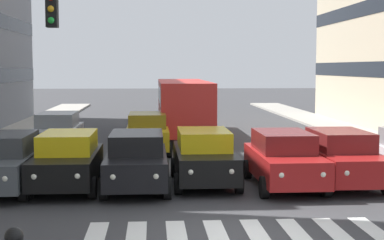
{
  "coord_description": "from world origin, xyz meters",
  "views": [
    {
      "loc": [
        1.88,
        12.31,
        3.71
      ],
      "look_at": [
        0.53,
        -7.11,
        1.94
      ],
      "focal_mm": 54.04,
      "sensor_mm": 36.0,
      "label": 1
    }
  ],
  "objects_px": {
    "car_6": "(4,162)",
    "car_row2_1": "(57,132)",
    "car_4": "(137,160)",
    "car_row2_0": "(147,132)",
    "car_1": "(341,157)",
    "car_2": "(284,159)",
    "bus_behind_traffic": "(183,102)",
    "car_3": "(204,157)",
    "car_5": "(68,160)"
  },
  "relations": [
    {
      "from": "car_5",
      "to": "car_row2_1",
      "type": "xyz_separation_m",
      "value": [
        1.59,
        -7.91,
        0.0
      ]
    },
    {
      "from": "car_2",
      "to": "car_5",
      "type": "xyz_separation_m",
      "value": [
        6.66,
        -0.24,
        0.0
      ]
    },
    {
      "from": "car_3",
      "to": "bus_behind_traffic",
      "type": "xyz_separation_m",
      "value": [
        -0.0,
        -12.59,
        0.97
      ]
    },
    {
      "from": "car_5",
      "to": "bus_behind_traffic",
      "type": "bearing_deg",
      "value": -108.06
    },
    {
      "from": "car_4",
      "to": "car_2",
      "type": "bearing_deg",
      "value": 179.27
    },
    {
      "from": "car_3",
      "to": "car_row2_1",
      "type": "bearing_deg",
      "value": -52.19
    },
    {
      "from": "car_4",
      "to": "car_3",
      "type": "bearing_deg",
      "value": -164.6
    },
    {
      "from": "car_5",
      "to": "car_row2_0",
      "type": "bearing_deg",
      "value": -107.81
    },
    {
      "from": "car_4",
      "to": "car_row2_0",
      "type": "relative_size",
      "value": 1.0
    },
    {
      "from": "car_4",
      "to": "car_6",
      "type": "relative_size",
      "value": 1.0
    },
    {
      "from": "car_2",
      "to": "car_row2_0",
      "type": "xyz_separation_m",
      "value": [
        4.28,
        -7.65,
        0.0
      ]
    },
    {
      "from": "car_row2_1",
      "to": "bus_behind_traffic",
      "type": "distance_m",
      "value": 7.79
    },
    {
      "from": "car_6",
      "to": "bus_behind_traffic",
      "type": "height_order",
      "value": "bus_behind_traffic"
    },
    {
      "from": "car_1",
      "to": "car_6",
      "type": "distance_m",
      "value": 10.4
    },
    {
      "from": "car_6",
      "to": "car_row2_0",
      "type": "distance_m",
      "value": 8.73
    },
    {
      "from": "car_3",
      "to": "car_5",
      "type": "relative_size",
      "value": 1.0
    },
    {
      "from": "car_1",
      "to": "bus_behind_traffic",
      "type": "distance_m",
      "value": 13.77
    },
    {
      "from": "car_2",
      "to": "car_5",
      "type": "bearing_deg",
      "value": -2.06
    },
    {
      "from": "car_1",
      "to": "car_2",
      "type": "height_order",
      "value": "same"
    },
    {
      "from": "car_row2_0",
      "to": "car_5",
      "type": "bearing_deg",
      "value": 72.19
    },
    {
      "from": "car_6",
      "to": "car_row2_1",
      "type": "height_order",
      "value": "same"
    },
    {
      "from": "car_5",
      "to": "car_row2_1",
      "type": "height_order",
      "value": "same"
    },
    {
      "from": "car_3",
      "to": "car_2",
      "type": "bearing_deg",
      "value": 165.17
    },
    {
      "from": "car_2",
      "to": "car_6",
      "type": "xyz_separation_m",
      "value": [
        8.52,
        -0.02,
        0.0
      ]
    },
    {
      "from": "car_5",
      "to": "bus_behind_traffic",
      "type": "relative_size",
      "value": 0.42
    },
    {
      "from": "car_1",
      "to": "car_2",
      "type": "xyz_separation_m",
      "value": [
        1.88,
        0.19,
        0.0
      ]
    },
    {
      "from": "car_1",
      "to": "bus_behind_traffic",
      "type": "height_order",
      "value": "bus_behind_traffic"
    },
    {
      "from": "car_6",
      "to": "car_row2_0",
      "type": "height_order",
      "value": "same"
    },
    {
      "from": "bus_behind_traffic",
      "to": "car_3",
      "type": "bearing_deg",
      "value": 90.0
    },
    {
      "from": "car_row2_0",
      "to": "bus_behind_traffic",
      "type": "bearing_deg",
      "value": -108.4
    },
    {
      "from": "car_2",
      "to": "car_row2_0",
      "type": "bearing_deg",
      "value": -60.76
    },
    {
      "from": "car_1",
      "to": "car_3",
      "type": "bearing_deg",
      "value": -6.04
    },
    {
      "from": "car_3",
      "to": "car_4",
      "type": "bearing_deg",
      "value": 15.4
    },
    {
      "from": "car_3",
      "to": "bus_behind_traffic",
      "type": "distance_m",
      "value": 12.62
    },
    {
      "from": "car_1",
      "to": "car_6",
      "type": "xyz_separation_m",
      "value": [
        10.39,
        0.17,
        0.0
      ]
    },
    {
      "from": "car_4",
      "to": "car_row2_0",
      "type": "distance_m",
      "value": 7.6
    },
    {
      "from": "car_3",
      "to": "car_row2_1",
      "type": "relative_size",
      "value": 1.0
    },
    {
      "from": "car_row2_0",
      "to": "car_row2_1",
      "type": "relative_size",
      "value": 1.0
    },
    {
      "from": "car_4",
      "to": "bus_behind_traffic",
      "type": "distance_m",
      "value": 13.38
    },
    {
      "from": "car_row2_1",
      "to": "bus_behind_traffic",
      "type": "height_order",
      "value": "bus_behind_traffic"
    },
    {
      "from": "car_2",
      "to": "car_row2_1",
      "type": "bearing_deg",
      "value": -44.64
    },
    {
      "from": "car_row2_1",
      "to": "car_row2_0",
      "type": "bearing_deg",
      "value": 172.85
    },
    {
      "from": "car_1",
      "to": "car_row2_1",
      "type": "xyz_separation_m",
      "value": [
        10.12,
        -7.96,
        0.0
      ]
    },
    {
      "from": "car_4",
      "to": "car_6",
      "type": "xyz_separation_m",
      "value": [
        3.97,
        0.04,
        0.0
      ]
    },
    {
      "from": "car_3",
      "to": "bus_behind_traffic",
      "type": "bearing_deg",
      "value": -90.0
    },
    {
      "from": "car_6",
      "to": "car_4",
      "type": "bearing_deg",
      "value": -179.41
    },
    {
      "from": "car_3",
      "to": "car_row2_1",
      "type": "height_order",
      "value": "same"
    },
    {
      "from": "car_3",
      "to": "car_4",
      "type": "height_order",
      "value": "same"
    },
    {
      "from": "car_3",
      "to": "car_6",
      "type": "xyz_separation_m",
      "value": [
        6.09,
        0.63,
        0.0
      ]
    },
    {
      "from": "car_2",
      "to": "car_3",
      "type": "height_order",
      "value": "same"
    }
  ]
}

